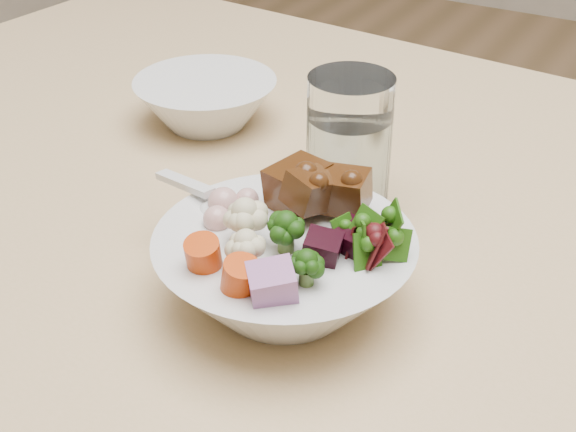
{
  "coord_description": "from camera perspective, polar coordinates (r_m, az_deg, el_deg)",
  "views": [
    {
      "loc": [
        0.01,
        -0.61,
        1.16
      ],
      "look_at": [
        -0.23,
        -0.19,
        0.85
      ],
      "focal_mm": 50.0,
      "sensor_mm": 36.0,
      "label": 1
    }
  ],
  "objects": [
    {
      "name": "side_bowl",
      "position": [
        0.85,
        -5.86,
        8.04
      ],
      "size": [
        0.15,
        0.15,
        0.05
      ],
      "primitive_type": null,
      "color": "silver",
      "rests_on": "dining_table"
    },
    {
      "name": "food_bowl",
      "position": [
        0.58,
        -0.05,
        -3.51
      ],
      "size": [
        0.19,
        0.19,
        0.1
      ],
      "color": "silver",
      "rests_on": "dining_table"
    },
    {
      "name": "water_glass",
      "position": [
        0.68,
        4.32,
        4.61
      ],
      "size": [
        0.07,
        0.07,
        0.12
      ],
      "color": "white",
      "rests_on": "dining_table"
    },
    {
      "name": "dining_table",
      "position": [
        0.65,
        14.88,
        -13.01
      ],
      "size": [
        1.76,
        1.09,
        0.79
      ],
      "rotation": [
        0.0,
        0.0,
        -0.09
      ],
      "color": "tan",
      "rests_on": "ground"
    },
    {
      "name": "soup_spoon",
      "position": [
        0.61,
        -5.5,
        0.89
      ],
      "size": [
        0.1,
        0.05,
        0.02
      ],
      "rotation": [
        0.0,
        0.0,
        -0.31
      ],
      "color": "silver",
      "rests_on": "food_bowl"
    }
  ]
}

